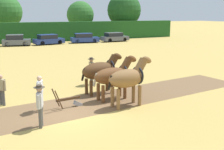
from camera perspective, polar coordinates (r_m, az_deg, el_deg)
ground_plane at (r=13.20m, az=-8.68°, el=-7.89°), size 240.00×240.00×0.00m
plowed_furrow_strip at (r=13.69m, az=-13.75°, el=-7.35°), size 25.55×6.16×0.01m
hedgerow at (r=46.04m, az=-21.55°, el=7.90°), size 62.07×1.22×3.14m
tree_center at (r=52.15m, az=-20.83°, el=11.91°), size 5.62×5.62×7.58m
tree_center_right at (r=54.40m, az=-6.44°, el=12.04°), size 5.10×5.10×6.77m
tree_right at (r=56.56m, az=2.47°, el=13.01°), size 6.61×6.61×8.41m
draft_horse_lead_left at (r=13.84m, az=3.33°, el=-0.62°), size 2.70×1.17×2.51m
draft_horse_lead_right at (r=14.95m, az=0.33°, el=-0.07°), size 2.82×1.15×2.38m
draft_horse_trail_left at (r=16.06m, az=-2.30°, el=0.93°), size 2.76×1.27×2.34m
plow at (r=14.06m, az=-8.40°, el=-5.25°), size 1.54×0.50×1.13m
farmer_at_plow at (r=13.61m, az=-14.40°, el=-3.09°), size 0.38×0.64×1.72m
farmer_beside_team at (r=18.16m, az=-4.21°, el=1.31°), size 0.45×0.69×1.78m
farmer_onlooker_left at (r=11.68m, az=-14.44°, el=-5.40°), size 0.45×0.65×1.78m
farmer_onlooker_right at (r=15.07m, az=-21.57°, el=-2.44°), size 0.43×0.55×1.59m
parked_car_center_right at (r=42.25m, az=-18.89°, el=6.66°), size 4.09×2.55×1.59m
parked_car_right at (r=42.79m, az=-12.78°, el=7.03°), size 4.60×2.47×1.49m
parked_car_far_right at (r=44.47m, az=-5.64°, el=7.46°), size 4.55×2.41×1.49m
parked_car_end_right at (r=46.17m, az=0.51°, el=7.70°), size 4.49×2.04×1.47m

